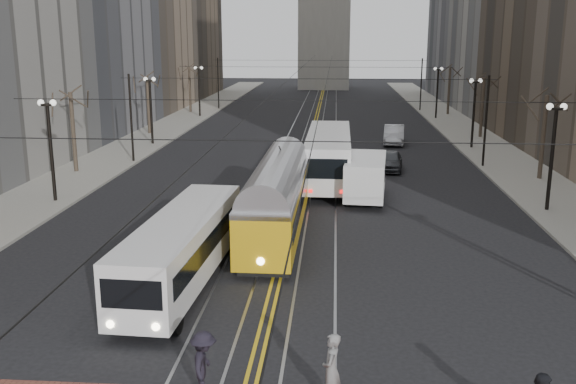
% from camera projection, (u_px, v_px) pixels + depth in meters
% --- Properties ---
extents(ground, '(260.00, 260.00, 0.00)m').
position_uv_depth(ground, '(254.00, 371.00, 18.26)').
color(ground, black).
rests_on(ground, ground).
extents(sidewalk_left, '(5.00, 140.00, 0.15)m').
position_uv_depth(sidewalk_left, '(160.00, 132.00, 62.91)').
color(sidewalk_left, gray).
rests_on(sidewalk_left, ground).
extents(sidewalk_right, '(5.00, 140.00, 0.15)m').
position_uv_depth(sidewalk_right, '(470.00, 136.00, 60.77)').
color(sidewalk_right, gray).
rests_on(sidewalk_right, ground).
extents(streetcar_rails, '(4.80, 130.00, 0.02)m').
position_uv_depth(streetcar_rails, '(312.00, 135.00, 61.86)').
color(streetcar_rails, gray).
rests_on(streetcar_rails, ground).
extents(centre_lines, '(0.42, 130.00, 0.01)m').
position_uv_depth(centre_lines, '(312.00, 135.00, 61.86)').
color(centre_lines, gold).
rests_on(centre_lines, ground).
extents(lamp_posts, '(27.60, 57.20, 5.60)m').
position_uv_depth(lamp_posts, '(304.00, 130.00, 45.45)').
color(lamp_posts, black).
rests_on(lamp_posts, ground).
extents(street_trees, '(31.68, 53.28, 5.60)m').
position_uv_depth(street_trees, '(308.00, 118.00, 51.75)').
color(street_trees, '#382D23').
rests_on(street_trees, ground).
extents(trolley_wires, '(25.96, 120.00, 6.60)m').
position_uv_depth(trolley_wires, '(308.00, 107.00, 51.11)').
color(trolley_wires, black).
rests_on(trolley_wires, ground).
extents(transit_bus, '(2.81, 10.82, 2.68)m').
position_uv_depth(transit_bus, '(183.00, 251.00, 24.34)').
color(transit_bus, silver).
rests_on(transit_bus, ground).
extents(streetcar, '(2.47, 12.59, 2.96)m').
position_uv_depth(streetcar, '(277.00, 205.00, 30.46)').
color(streetcar, gold).
rests_on(streetcar, ground).
extents(rear_bus, '(2.79, 12.40, 3.23)m').
position_uv_depth(rear_bus, '(328.00, 158.00, 41.40)').
color(rear_bus, white).
rests_on(rear_bus, ground).
extents(cargo_van, '(2.68, 5.82, 2.50)m').
position_uv_depth(cargo_van, '(366.00, 179.00, 36.99)').
color(cargo_van, white).
rests_on(cargo_van, ground).
extents(sedan_grey, '(2.09, 4.22, 1.38)m').
position_uv_depth(sedan_grey, '(390.00, 161.00, 45.34)').
color(sedan_grey, '#42444A').
rests_on(sedan_grey, ground).
extents(sedan_silver, '(2.20, 5.07, 1.62)m').
position_uv_depth(sedan_silver, '(394.00, 135.00, 56.47)').
color(sedan_silver, '#B8B9C0').
rests_on(sedan_silver, ground).
extents(pedestrian_b, '(0.56, 0.76, 1.93)m').
position_uv_depth(pedestrian_b, '(331.00, 369.00, 16.42)').
color(pedestrian_b, slate).
rests_on(pedestrian_b, crosswalk_band).
extents(pedestrian_d, '(0.79, 1.26, 1.87)m').
position_uv_depth(pedestrian_d, '(204.00, 365.00, 16.66)').
color(pedestrian_d, black).
rests_on(pedestrian_d, crosswalk_band).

